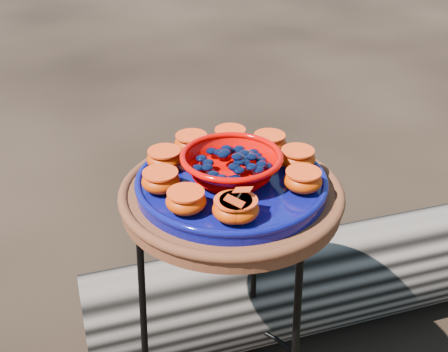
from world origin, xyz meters
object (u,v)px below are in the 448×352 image
(red_bowl, at_px, (231,167))
(terracotta_saucer, at_px, (231,197))
(cobalt_plate, at_px, (231,184))
(driftwood_log, at_px, (353,272))
(plant_stand, at_px, (230,325))

(red_bowl, bearing_deg, terracotta_saucer, 0.00)
(terracotta_saucer, height_order, cobalt_plate, cobalt_plate)
(terracotta_saucer, xyz_separation_m, driftwood_log, (0.25, 0.53, -0.56))
(terracotta_saucer, relative_size, cobalt_plate, 1.17)
(plant_stand, relative_size, terracotta_saucer, 1.53)
(terracotta_saucer, height_order, red_bowl, red_bowl)
(terracotta_saucer, relative_size, driftwood_log, 0.27)
(cobalt_plate, distance_m, red_bowl, 0.04)
(terracotta_saucer, xyz_separation_m, cobalt_plate, (0.00, 0.00, 0.03))
(driftwood_log, bearing_deg, red_bowl, -114.97)
(plant_stand, distance_m, driftwood_log, 0.62)
(cobalt_plate, height_order, driftwood_log, cobalt_plate)
(cobalt_plate, bearing_deg, red_bowl, 0.00)
(driftwood_log, bearing_deg, cobalt_plate, -114.97)
(cobalt_plate, relative_size, driftwood_log, 0.23)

